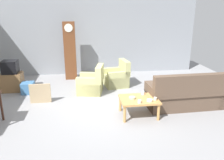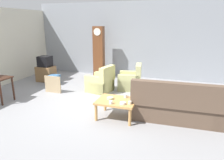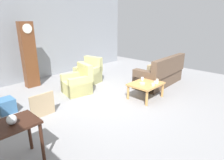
{
  "view_description": "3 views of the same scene",
  "coord_description": "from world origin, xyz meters",
  "px_view_note": "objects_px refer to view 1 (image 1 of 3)",
  "views": [
    {
      "loc": [
        -0.56,
        -5.83,
        2.66
      ],
      "look_at": [
        0.29,
        0.64,
        0.58
      ],
      "focal_mm": 36.19,
      "sensor_mm": 36.0,
      "label": 1
    },
    {
      "loc": [
        2.21,
        -5.24,
        2.33
      ],
      "look_at": [
        0.42,
        0.2,
        0.73
      ],
      "focal_mm": 32.95,
      "sensor_mm": 36.0,
      "label": 2
    },
    {
      "loc": [
        -3.7,
        -3.54,
        2.27
      ],
      "look_at": [
        0.09,
        0.04,
        0.58
      ],
      "focal_mm": 30.44,
      "sensor_mm": 36.0,
      "label": 3
    }
  ],
  "objects_px": {
    "bowl_shallow_green": "(132,98)",
    "framed_picture_leaning": "(40,93)",
    "armchair_olive_far": "(117,78)",
    "bowl_white_stacked": "(150,100)",
    "couch_floral": "(186,95)",
    "armchair_olive_near": "(92,84)",
    "coffee_table_wood": "(139,101)",
    "tv_stand_cabinet": "(12,82)",
    "storage_box_blue": "(28,88)",
    "cup_cream_tall": "(155,99)",
    "tv_crt": "(10,67)",
    "cup_white_porcelain": "(139,101)",
    "grandfather_clock": "(70,51)",
    "cup_blue_rimmed": "(143,93)"
  },
  "relations": [
    {
      "from": "couch_floral",
      "to": "cup_blue_rimmed",
      "type": "distance_m",
      "value": 1.25
    },
    {
      "from": "cup_white_porcelain",
      "to": "bowl_white_stacked",
      "type": "height_order",
      "value": "cup_white_porcelain"
    },
    {
      "from": "armchair_olive_far",
      "to": "cup_blue_rimmed",
      "type": "distance_m",
      "value": 2.17
    },
    {
      "from": "couch_floral",
      "to": "armchair_olive_near",
      "type": "height_order",
      "value": "couch_floral"
    },
    {
      "from": "armchair_olive_far",
      "to": "storage_box_blue",
      "type": "distance_m",
      "value": 3.02
    },
    {
      "from": "couch_floral",
      "to": "framed_picture_leaning",
      "type": "relative_size",
      "value": 3.54
    },
    {
      "from": "storage_box_blue",
      "to": "bowl_shallow_green",
      "type": "xyz_separation_m",
      "value": [
        3.01,
        -2.03,
        0.31
      ]
    },
    {
      "from": "tv_crt",
      "to": "cup_white_porcelain",
      "type": "height_order",
      "value": "tv_crt"
    },
    {
      "from": "couch_floral",
      "to": "grandfather_clock",
      "type": "distance_m",
      "value": 4.6
    },
    {
      "from": "grandfather_clock",
      "to": "cup_blue_rimmed",
      "type": "height_order",
      "value": "grandfather_clock"
    },
    {
      "from": "tv_stand_cabinet",
      "to": "framed_picture_leaning",
      "type": "relative_size",
      "value": 1.13
    },
    {
      "from": "cup_blue_rimmed",
      "to": "cup_cream_tall",
      "type": "height_order",
      "value": "cup_blue_rimmed"
    },
    {
      "from": "armchair_olive_near",
      "to": "bowl_shallow_green",
      "type": "distance_m",
      "value": 2.04
    },
    {
      "from": "grandfather_clock",
      "to": "tv_stand_cabinet",
      "type": "distance_m",
      "value": 2.35
    },
    {
      "from": "storage_box_blue",
      "to": "coffee_table_wood",
      "type": "bearing_deg",
      "value": -32.61
    },
    {
      "from": "couch_floral",
      "to": "bowl_shallow_green",
      "type": "xyz_separation_m",
      "value": [
        -1.59,
        -0.31,
        0.14
      ]
    },
    {
      "from": "storage_box_blue",
      "to": "couch_floral",
      "type": "bearing_deg",
      "value": -20.55
    },
    {
      "from": "cup_blue_rimmed",
      "to": "bowl_shallow_green",
      "type": "distance_m",
      "value": 0.42
    },
    {
      "from": "coffee_table_wood",
      "to": "tv_stand_cabinet",
      "type": "bearing_deg",
      "value": 147.9
    },
    {
      "from": "armchair_olive_far",
      "to": "bowl_white_stacked",
      "type": "xyz_separation_m",
      "value": [
        0.41,
        -2.59,
        0.19
      ]
    },
    {
      "from": "cup_cream_tall",
      "to": "bowl_shallow_green",
      "type": "distance_m",
      "value": 0.57
    },
    {
      "from": "armchair_olive_near",
      "to": "cup_cream_tall",
      "type": "bearing_deg",
      "value": -52.51
    },
    {
      "from": "tv_crt",
      "to": "bowl_shallow_green",
      "type": "distance_m",
      "value": 4.29
    },
    {
      "from": "couch_floral",
      "to": "bowl_shallow_green",
      "type": "bearing_deg",
      "value": -169.01
    },
    {
      "from": "armchair_olive_far",
      "to": "cup_blue_rimmed",
      "type": "height_order",
      "value": "armchair_olive_far"
    },
    {
      "from": "tv_stand_cabinet",
      "to": "framed_picture_leaning",
      "type": "xyz_separation_m",
      "value": [
        1.11,
        -1.18,
        -0.02
      ]
    },
    {
      "from": "armchair_olive_far",
      "to": "tv_stand_cabinet",
      "type": "xyz_separation_m",
      "value": [
        -3.56,
        -0.02,
        0.0
      ]
    },
    {
      "from": "coffee_table_wood",
      "to": "storage_box_blue",
      "type": "bearing_deg",
      "value": 147.39
    },
    {
      "from": "framed_picture_leaning",
      "to": "bowl_shallow_green",
      "type": "height_order",
      "value": "framed_picture_leaning"
    },
    {
      "from": "bowl_shallow_green",
      "to": "armchair_olive_far",
      "type": "bearing_deg",
      "value": 90.38
    },
    {
      "from": "tv_stand_cabinet",
      "to": "tv_crt",
      "type": "bearing_deg",
      "value": 0.0
    },
    {
      "from": "storage_box_blue",
      "to": "cup_cream_tall",
      "type": "height_order",
      "value": "cup_cream_tall"
    },
    {
      "from": "armchair_olive_near",
      "to": "storage_box_blue",
      "type": "bearing_deg",
      "value": 173.59
    },
    {
      "from": "armchair_olive_near",
      "to": "coffee_table_wood",
      "type": "height_order",
      "value": "armchair_olive_near"
    },
    {
      "from": "couch_floral",
      "to": "bowl_white_stacked",
      "type": "bearing_deg",
      "value": -156.23
    },
    {
      "from": "tv_stand_cabinet",
      "to": "cup_cream_tall",
      "type": "bearing_deg",
      "value": -31.21
    },
    {
      "from": "couch_floral",
      "to": "coffee_table_wood",
      "type": "bearing_deg",
      "value": -167.34
    },
    {
      "from": "armchair_olive_near",
      "to": "storage_box_blue",
      "type": "distance_m",
      "value": 2.08
    },
    {
      "from": "cup_white_porcelain",
      "to": "cup_cream_tall",
      "type": "height_order",
      "value": "cup_white_porcelain"
    },
    {
      "from": "storage_box_blue",
      "to": "bowl_shallow_green",
      "type": "bearing_deg",
      "value": -33.98
    },
    {
      "from": "couch_floral",
      "to": "cup_white_porcelain",
      "type": "distance_m",
      "value": 1.59
    },
    {
      "from": "tv_stand_cabinet",
      "to": "bowl_shallow_green",
      "type": "bearing_deg",
      "value": -33.25
    },
    {
      "from": "bowl_white_stacked",
      "to": "cup_white_porcelain",
      "type": "bearing_deg",
      "value": -166.57
    },
    {
      "from": "grandfather_clock",
      "to": "armchair_olive_far",
      "type": "bearing_deg",
      "value": -33.51
    },
    {
      "from": "grandfather_clock",
      "to": "cup_white_porcelain",
      "type": "distance_m",
      "value": 4.2
    },
    {
      "from": "couch_floral",
      "to": "armchair_olive_near",
      "type": "distance_m",
      "value": 2.94
    },
    {
      "from": "bowl_shallow_green",
      "to": "bowl_white_stacked",
      "type": "bearing_deg",
      "value": -28.93
    },
    {
      "from": "cup_cream_tall",
      "to": "grandfather_clock",
      "type": "bearing_deg",
      "value": 121.55
    },
    {
      "from": "framed_picture_leaning",
      "to": "storage_box_blue",
      "type": "distance_m",
      "value": 1.03
    },
    {
      "from": "bowl_shallow_green",
      "to": "framed_picture_leaning",
      "type": "bearing_deg",
      "value": 154.72
    }
  ]
}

